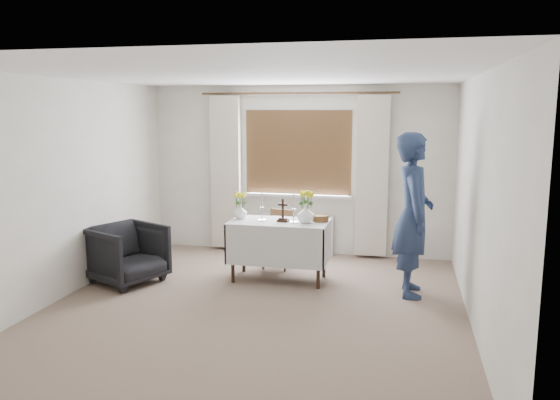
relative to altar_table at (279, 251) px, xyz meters
The scene contains 12 objects.
ground 1.15m from the altar_table, 91.63° to the right, with size 5.00×5.00×0.00m, color gray.
altar_table is the anchor object (origin of this frame).
wooden_chair 0.56m from the altar_table, 104.44° to the left, with size 0.37×0.37×0.79m, color brown, non-canonical shape.
armchair 1.90m from the altar_table, 164.12° to the right, with size 0.78×0.81×0.73m, color black.
person 1.73m from the altar_table, ahead, with size 0.69×0.45×1.90m, color navy.
radiator 1.33m from the altar_table, 91.33° to the left, with size 1.10×0.10×0.60m, color silver.
wooden_cross 0.53m from the altar_table, 16.69° to the right, with size 0.13×0.10×0.29m, color black, non-canonical shape.
candlestick_left 0.60m from the altar_table, behind, with size 0.10×0.10×0.35m, color silver, non-canonical shape.
candlestick_right 0.59m from the altar_table, 11.03° to the right, with size 0.10×0.10×0.36m, color silver, non-canonical shape.
flower_vase_left 0.71m from the altar_table, behind, with size 0.17×0.17×0.18m, color white.
flower_vase_right 0.60m from the altar_table, ahead, with size 0.21×0.21×0.22m, color white.
wicker_basket 0.67m from the altar_table, 12.60° to the left, with size 0.21×0.21×0.08m, color brown.
Camera 1 is at (1.53, -5.45, 2.14)m, focal length 35.00 mm.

